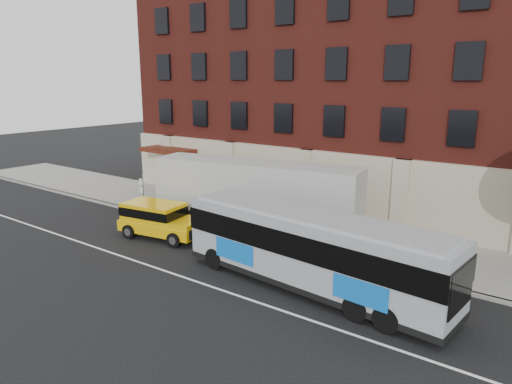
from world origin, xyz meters
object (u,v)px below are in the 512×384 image
Objects in this scene: sign_pole at (143,191)px; shipping_container at (255,198)px; yellow_suv at (158,218)px; city_bus at (311,248)px.

shipping_container reaches higher than sign_pole.
shipping_container reaches higher than yellow_suv.
shipping_container is at bearing 143.27° from city_bus.
city_bus is at bearing -13.61° from sign_pole.
sign_pole is 14.55m from city_bus.
yellow_suv is 0.42× the size of shipping_container.
shipping_container is at bearing 46.88° from yellow_suv.
city_bus is at bearing -36.73° from shipping_container.
sign_pole is 0.21× the size of shipping_container.
city_bus reaches higher than yellow_suv.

